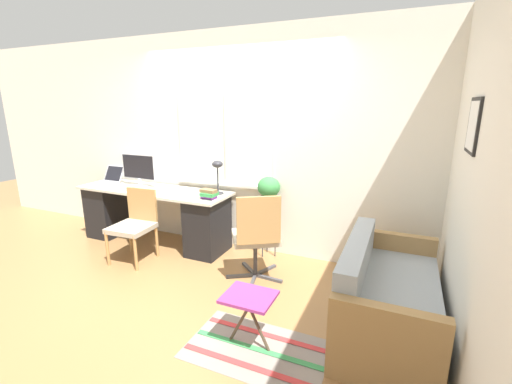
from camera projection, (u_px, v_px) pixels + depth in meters
ground_plane at (212, 266)px, 3.99m from camera, size 14.00×14.00×0.00m
wall_back_with_window at (237, 144)px, 4.27m from camera, size 9.00×0.12×2.70m
wall_right_with_picture at (466, 166)px, 2.73m from camera, size 0.08×9.00×2.70m
desk at (155, 214)px, 4.58m from camera, size 2.13×0.62×0.75m
laptop at (108, 180)px, 4.80m from camera, size 0.30×0.36×0.23m
monitor at (139, 169)px, 4.61m from camera, size 0.53×0.20×0.43m
keyboard at (128, 189)px, 4.45m from camera, size 0.39×0.13×0.02m
mouse at (145, 191)px, 4.34m from camera, size 0.04×0.07×0.03m
desk_lamp at (217, 169)px, 4.19m from camera, size 0.14×0.14×0.42m
book_stack at (209, 194)px, 4.02m from camera, size 0.20×0.16×0.12m
desk_chair_wooden at (135, 223)px, 4.08m from camera, size 0.48×0.49×0.84m
office_chair_swivel at (256, 236)px, 3.55m from camera, size 0.64×0.65×0.97m
couch_loveseat at (385, 299)px, 2.81m from camera, size 0.72×1.45×0.75m
plant_stand at (269, 215)px, 4.16m from camera, size 0.21×0.21×0.62m
potted_plant at (269, 191)px, 4.08m from camera, size 0.27×0.27×0.38m
floor_rug_striped at (257, 349)px, 2.63m from camera, size 1.07×0.65×0.01m
folding_stool at (249, 301)px, 2.58m from camera, size 0.38×0.32×0.44m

